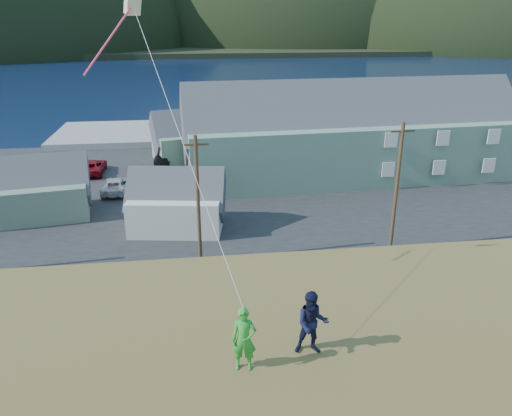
{
  "coord_description": "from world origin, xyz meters",
  "views": [
    {
      "loc": [
        -1.11,
        -28.46,
        15.43
      ],
      "look_at": [
        1.16,
        -11.45,
        8.8
      ],
      "focal_mm": 35.0,
      "sensor_mm": 36.0,
      "label": 1
    }
  ],
  "objects": [
    {
      "name": "ground",
      "position": [
        0.0,
        0.0,
        0.0
      ],
      "size": [
        900.0,
        900.0,
        0.0
      ],
      "primitive_type": "plane",
      "color": "#0A1638",
      "rests_on": "ground"
    },
    {
      "name": "grass_strip",
      "position": [
        0.0,
        -2.0,
        0.05
      ],
      "size": [
        110.0,
        8.0,
        0.1
      ],
      "primitive_type": "cube",
      "color": "#4C3D19",
      "rests_on": "ground"
    },
    {
      "name": "waterfront_lot",
      "position": [
        0.0,
        17.0,
        0.06
      ],
      "size": [
        72.0,
        36.0,
        0.12
      ],
      "primitive_type": "cube",
      "color": "#28282B",
      "rests_on": "ground"
    },
    {
      "name": "wharf",
      "position": [
        -6.0,
        40.0,
        0.45
      ],
      "size": [
        26.0,
        14.0,
        0.9
      ],
      "primitive_type": "cube",
      "color": "gray",
      "rests_on": "ground"
    },
    {
      "name": "far_shore",
      "position": [
        0.0,
        330.0,
        1.0
      ],
      "size": [
        900.0,
        320.0,
        2.0
      ],
      "primitive_type": "cube",
      "color": "black",
      "rests_on": "ground"
    },
    {
      "name": "far_hills",
      "position": [
        35.59,
        279.38,
        2.0
      ],
      "size": [
        760.0,
        265.0,
        143.0
      ],
      "color": "black",
      "rests_on": "ground"
    },
    {
      "name": "lodge",
      "position": [
        14.89,
        18.65,
        4.53
      ],
      "size": [
        34.01,
        11.46,
        11.78
      ],
      "rotation": [
        0.0,
        0.0,
        0.06
      ],
      "color": "gray",
      "rests_on": "waterfront_lot"
    },
    {
      "name": "shed_palegreen_near",
      "position": [
        -13.73,
        11.47,
        2.32
      ],
      "size": [
        9.16,
        6.49,
        6.12
      ],
      "rotation": [
        0.0,
        0.0,
        0.16
      ],
      "color": "slate",
      "rests_on": "waterfront_lot"
    },
    {
      "name": "shed_white",
      "position": [
        -2.4,
        7.47,
        2.24
      ],
      "size": [
        7.94,
        5.88,
        5.8
      ],
      "rotation": [
        0.0,
        0.0,
        -0.16
      ],
      "color": "silver",
      "rests_on": "waterfront_lot"
    },
    {
      "name": "shed_palegreen_far",
      "position": [
        -0.08,
        27.08,
        2.69
      ],
      "size": [
        11.54,
        8.22,
        7.02
      ],
      "rotation": [
        0.0,
        0.0,
        0.24
      ],
      "color": "gray",
      "rests_on": "waterfront_lot"
    },
    {
      "name": "utility_poles",
      "position": [
        -2.22,
        1.5,
        4.5
      ],
      "size": [
        31.26,
        0.24,
        9.02
      ],
      "color": "#47331E",
      "rests_on": "waterfront_lot"
    },
    {
      "name": "parked_cars",
      "position": [
        -8.51,
        20.42,
        0.86
      ],
      "size": [
        27.16,
        12.72,
        1.53
      ],
      "color": "maroon",
      "rests_on": "waterfront_lot"
    },
    {
      "name": "kite_flyer_green",
      "position": [
        -0.05,
        -18.31,
        8.05
      ],
      "size": [
        0.68,
        0.51,
        1.69
      ],
      "primitive_type": "imported",
      "rotation": [
        0.0,
        0.0,
        -0.17
      ],
      "color": "green",
      "rests_on": "hillside"
    },
    {
      "name": "kite_flyer_navy",
      "position": [
        1.75,
        -17.91,
        8.08
      ],
      "size": [
        0.94,
        0.78,
        1.76
      ],
      "primitive_type": "imported",
      "rotation": [
        0.0,
        0.0,
        -0.14
      ],
      "color": "black",
      "rests_on": "hillside"
    },
    {
      "name": "kite_rig",
      "position": [
        -2.73,
        -11.99,
        15.48
      ],
      "size": [
        1.95,
        3.62,
        9.88
      ],
      "color": "#F2E6B8",
      "rests_on": "ground"
    }
  ]
}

